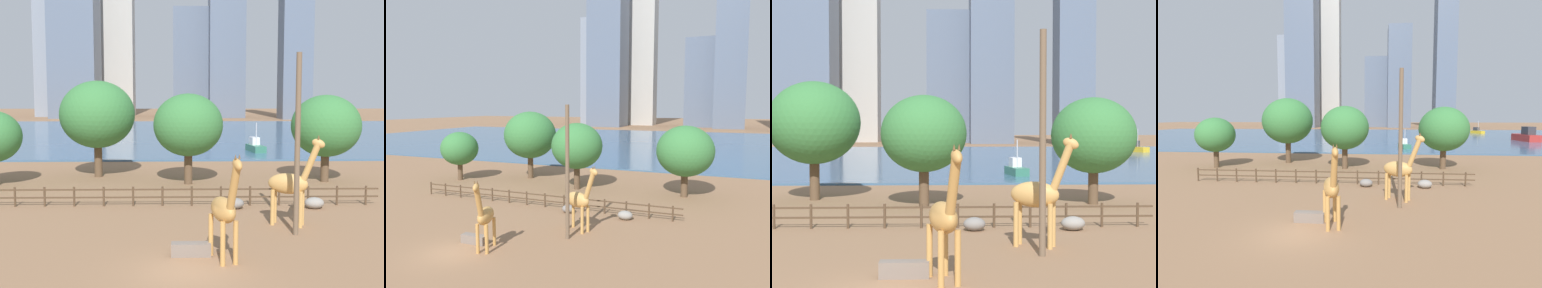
{
  "view_description": "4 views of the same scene",
  "coord_description": "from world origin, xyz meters",
  "views": [
    {
      "loc": [
        -0.1,
        -19.36,
        7.2
      ],
      "look_at": [
        0.94,
        27.21,
        2.64
      ],
      "focal_mm": 45.0,
      "sensor_mm": 36.0,
      "label": 1
    },
    {
      "loc": [
        16.23,
        -18.36,
        9.36
      ],
      "look_at": [
        -3.61,
        30.5,
        3.99
      ],
      "focal_mm": 35.0,
      "sensor_mm": 36.0,
      "label": 2
    },
    {
      "loc": [
        1.71,
        -19.15,
        5.53
      ],
      "look_at": [
        3.15,
        20.01,
        4.21
      ],
      "focal_mm": 55.0,
      "sensor_mm": 36.0,
      "label": 3
    },
    {
      "loc": [
        4.32,
        -15.18,
        6.31
      ],
      "look_at": [
        0.7,
        24.37,
        2.57
      ],
      "focal_mm": 28.0,
      "sensor_mm": 36.0,
      "label": 4
    }
  ],
  "objects": [
    {
      "name": "skyline_block_right",
      "position": [
        3.66,
        160.43,
        19.52
      ],
      "size": [
        13.19,
        14.56,
        39.04
      ],
      "primitive_type": "cube",
      "color": "slate",
      "rests_on": "ground"
    },
    {
      "name": "skyline_tower_glass",
      "position": [
        -45.39,
        163.15,
        26.17
      ],
      "size": [
        15.48,
        15.04,
        52.33
      ],
      "primitive_type": "cube",
      "color": "gray",
      "rests_on": "ground"
    },
    {
      "name": "skyline_block_left",
      "position": [
        -24.32,
        166.02,
        54.06
      ],
      "size": [
        12.52,
        10.28,
        108.12
      ],
      "primitive_type": "cube",
      "color": "#B7B2A8",
      "rests_on": "ground"
    },
    {
      "name": "tree_left_large",
      "position": [
        12.12,
        20.94,
        4.74
      ],
      "size": [
        5.82,
        5.82,
        7.39
      ],
      "color": "brown",
      "rests_on": "ground"
    },
    {
      "name": "feeding_trough",
      "position": [
        0.33,
        1.91,
        0.3
      ],
      "size": [
        1.8,
        0.6,
        0.6
      ],
      "primitive_type": "cube",
      "color": "#72665B",
      "rests_on": "ground"
    },
    {
      "name": "skyline_block_central",
      "position": [
        -36.38,
        147.76,
        53.36
      ],
      "size": [
        15.52,
        15.17,
        106.73
      ],
      "primitive_type": "cube",
      "color": "slate",
      "rests_on": "ground"
    },
    {
      "name": "harbor_water",
      "position": [
        0.0,
        77.0,
        0.1
      ],
      "size": [
        180.0,
        86.0,
        0.2
      ],
      "primitive_type": "cube",
      "color": "#3D6084",
      "rests_on": "ground"
    },
    {
      "name": "boulder_near_fence",
      "position": [
        3.36,
        11.09,
        0.35
      ],
      "size": [
        1.15,
        0.94,
        0.71
      ],
      "primitive_type": "ellipsoid",
      "color": "gray",
      "rests_on": "ground"
    },
    {
      "name": "boat_ferry",
      "position": [
        9.46,
        42.18,
        0.83
      ],
      "size": [
        2.19,
        4.33,
        3.73
      ],
      "rotation": [
        0.0,
        0.0,
        4.89
      ],
      "color": "#337259",
      "rests_on": "harbor_water"
    },
    {
      "name": "ground_plane",
      "position": [
        0.0,
        80.0,
        0.0
      ],
      "size": [
        400.0,
        400.0,
        0.0
      ],
      "primitive_type": "plane",
      "color": "#8C6647"
    },
    {
      "name": "giraffe_companion",
      "position": [
        1.78,
        1.2,
        2.28
      ],
      "size": [
        1.42,
        3.05,
        4.9
      ],
      "rotation": [
        0.0,
        0.0,
        5.0
      ],
      "color": "#C18C47",
      "rests_on": "ground"
    },
    {
      "name": "boulder_by_pole",
      "position": [
        8.51,
        11.04,
        0.37
      ],
      "size": [
        1.25,
        0.98,
        0.73
      ],
      "primitive_type": "ellipsoid",
      "color": "gray",
      "rests_on": "ground"
    },
    {
      "name": "boat_tug",
      "position": [
        39.0,
        92.54,
        0.94
      ],
      "size": [
        3.88,
        5.18,
        4.43
      ],
      "rotation": [
        0.0,
        0.0,
        5.2
      ],
      "color": "gold",
      "rests_on": "harbor_water"
    },
    {
      "name": "tree_left_small",
      "position": [
        -7.62,
        23.94,
        5.61
      ],
      "size": [
        6.7,
        6.7,
        8.65
      ],
      "color": "brown",
      "rests_on": "ground"
    },
    {
      "name": "giraffe_tall",
      "position": [
        6.03,
        7.02,
        2.39
      ],
      "size": [
        3.15,
        1.79,
        5.13
      ],
      "rotation": [
        0.0,
        0.0,
        5.89
      ],
      "color": "tan",
      "rests_on": "ground"
    },
    {
      "name": "tree_right_tall",
      "position": [
        -15.31,
        19.5,
        4.0
      ],
      "size": [
        4.64,
        4.64,
        6.11
      ],
      "color": "brown",
      "rests_on": "ground"
    },
    {
      "name": "skyline_tower_needle",
      "position": [
        37.03,
        138.37,
        47.34
      ],
      "size": [
        9.55,
        9.97,
        94.69
      ],
      "primitive_type": "cube",
      "color": "slate",
      "rests_on": "ground"
    },
    {
      "name": "tree_center_broad",
      "position": [
        0.47,
        20.14,
        4.88
      ],
      "size": [
        5.74,
        5.74,
        7.49
      ],
      "color": "brown",
      "rests_on": "ground"
    },
    {
      "name": "enclosure_fence",
      "position": [
        -0.18,
        12.0,
        0.76
      ],
      "size": [
        26.12,
        0.14,
        1.3
      ],
      "color": "#4C3826",
      "rests_on": "ground"
    },
    {
      "name": "skyline_tower_short",
      "position": [
        15.74,
        151.71,
        26.82
      ],
      "size": [
        12.17,
        14.23,
        53.64
      ],
      "primitive_type": "cube",
      "color": "slate",
      "rests_on": "ground"
    },
    {
      "name": "boat_sailboat",
      "position": [
        40.45,
        60.99,
        1.4
      ],
      "size": [
        3.55,
        8.25,
        3.54
      ],
      "rotation": [
        0.0,
        0.0,
        1.65
      ],
      "color": "#B22D28",
      "rests_on": "harbor_water"
    },
    {
      "name": "utility_pole",
      "position": [
        5.89,
        5.15,
        4.73
      ],
      "size": [
        0.28,
        0.28,
        9.46
      ],
      "primitive_type": "cylinder",
      "color": "brown",
      "rests_on": "ground"
    }
  ]
}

